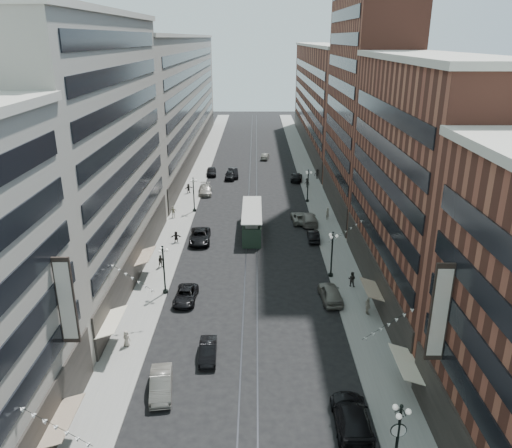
{
  "coord_description": "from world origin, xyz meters",
  "views": [
    {
      "loc": [
        0.58,
        -19.81,
        25.99
      ],
      "look_at": [
        0.58,
        36.21,
        5.0
      ],
      "focal_mm": 35.0,
      "sensor_mm": 36.0,
      "label": 1
    }
  ],
  "objects_px": {
    "car_extra_0": "(233,173)",
    "car_3": "(352,417)",
    "lamppost_sw_far": "(164,268)",
    "car_14": "(265,156)",
    "pedestrian_5": "(176,237)",
    "pedestrian_extra_1": "(189,188)",
    "lamppost_sw_mid": "(194,193)",
    "pedestrian_extra_0": "(307,183)",
    "car_11": "(300,217)",
    "lamppost_se_mid": "(308,185)",
    "car_2": "(186,295)",
    "streetcar": "(252,221)",
    "pedestrian_1": "(126,338)",
    "car_1": "(161,384)",
    "pedestrian_9": "(317,174)",
    "car_7": "(200,236)",
    "car_9": "(211,171)",
    "car_12": "(296,177)",
    "pedestrian_7": "(352,279)",
    "lamppost_se_near": "(398,437)",
    "lamppost_se_far": "(332,253)",
    "pedestrian_4": "(368,306)",
    "car_extra_1": "(309,219)",
    "car_5": "(208,351)",
    "car_4": "(331,293)",
    "pedestrian_6": "(173,212)",
    "car_13": "(230,175)",
    "pedestrian_8": "(327,214)",
    "car_10": "(313,236)",
    "pedestrian_2": "(161,261)",
    "car_8": "(205,190)"
  },
  "relations": [
    {
      "from": "car_12",
      "to": "pedestrian_extra_1",
      "type": "xyz_separation_m",
      "value": [
        -19.77,
        -8.59,
        0.22
      ]
    },
    {
      "from": "pedestrian_4",
      "to": "car_extra_0",
      "type": "bearing_deg",
      "value": 2.08
    },
    {
      "from": "car_10",
      "to": "car_12",
      "type": "distance_m",
      "value": 30.35
    },
    {
      "from": "pedestrian_1",
      "to": "pedestrian_extra_0",
      "type": "bearing_deg",
      "value": -89.25
    },
    {
      "from": "lamppost_se_mid",
      "to": "car_1",
      "type": "xyz_separation_m",
      "value": [
        -16.0,
        -47.97,
        -2.33
      ]
    },
    {
      "from": "car_11",
      "to": "car_12",
      "type": "distance_m",
      "value": 23.02
    },
    {
      "from": "streetcar",
      "to": "car_14",
      "type": "distance_m",
      "value": 45.33
    },
    {
      "from": "car_8",
      "to": "car_13",
      "type": "xyz_separation_m",
      "value": [
        3.9,
        9.99,
        0.02
      ]
    },
    {
      "from": "pedestrian_6",
      "to": "car_14",
      "type": "bearing_deg",
      "value": -114.29
    },
    {
      "from": "car_11",
      "to": "car_12",
      "type": "bearing_deg",
      "value": -96.35
    },
    {
      "from": "pedestrian_2",
      "to": "car_11",
      "type": "distance_m",
      "value": 24.12
    },
    {
      "from": "lamppost_se_mid",
      "to": "car_2",
      "type": "distance_m",
      "value": 37.24
    },
    {
      "from": "car_3",
      "to": "pedestrian_extra_1",
      "type": "xyz_separation_m",
      "value": [
        -18.71,
        56.6,
        0.1
      ]
    },
    {
      "from": "car_1",
      "to": "pedestrian_4",
      "type": "relative_size",
      "value": 2.65
    },
    {
      "from": "lamppost_sw_mid",
      "to": "pedestrian_8",
      "type": "distance_m",
      "value": 21.0
    },
    {
      "from": "car_extra_0",
      "to": "car_extra_1",
      "type": "distance_m",
      "value": 29.46
    },
    {
      "from": "lamppost_se_near",
      "to": "lamppost_se_far",
      "type": "distance_m",
      "value": 28.0
    },
    {
      "from": "car_5",
      "to": "car_12",
      "type": "distance_m",
      "value": 58.22
    },
    {
      "from": "pedestrian_1",
      "to": "car_7",
      "type": "height_order",
      "value": "pedestrian_1"
    },
    {
      "from": "car_extra_0",
      "to": "pedestrian_extra_1",
      "type": "xyz_separation_m",
      "value": [
        -7.39,
        -11.49,
        0.14
      ]
    },
    {
      "from": "car_1",
      "to": "car_2",
      "type": "xyz_separation_m",
      "value": [
        0.0,
        14.44,
        -0.11
      ]
    },
    {
      "from": "lamppost_sw_mid",
      "to": "pedestrian_extra_0",
      "type": "relative_size",
      "value": 3.21
    },
    {
      "from": "car_13",
      "to": "pedestrian_extra_0",
      "type": "relative_size",
      "value": 2.76
    },
    {
      "from": "pedestrian_6",
      "to": "lamppost_se_mid",
      "type": "bearing_deg",
      "value": -163.4
    },
    {
      "from": "car_3",
      "to": "pedestrian_5",
      "type": "height_order",
      "value": "car_3"
    },
    {
      "from": "car_1",
      "to": "pedestrian_extra_0",
      "type": "bearing_deg",
      "value": 65.57
    },
    {
      "from": "pedestrian_5",
      "to": "car_extra_0",
      "type": "relative_size",
      "value": 0.3
    },
    {
      "from": "lamppost_sw_mid",
      "to": "car_10",
      "type": "bearing_deg",
      "value": -33.95
    },
    {
      "from": "lamppost_se_near",
      "to": "car_14",
      "type": "relative_size",
      "value": 1.31
    },
    {
      "from": "lamppost_sw_mid",
      "to": "car_12",
      "type": "bearing_deg",
      "value": 46.43
    },
    {
      "from": "car_7",
      "to": "car_12",
      "type": "bearing_deg",
      "value": 60.2
    },
    {
      "from": "car_2",
      "to": "pedestrian_9",
      "type": "xyz_separation_m",
      "value": [
        19.3,
        47.94,
        0.42
      ]
    },
    {
      "from": "car_11",
      "to": "car_extra_0",
      "type": "distance_m",
      "value": 28.16
    },
    {
      "from": "car_3",
      "to": "car_9",
      "type": "distance_m",
      "value": 70.95
    },
    {
      "from": "car_12",
      "to": "pedestrian_extra_1",
      "type": "bearing_deg",
      "value": 30.07
    },
    {
      "from": "car_9",
      "to": "pedestrian_5",
      "type": "relative_size",
      "value": 3.05
    },
    {
      "from": "pedestrian_5",
      "to": "pedestrian_extra_1",
      "type": "relative_size",
      "value": 0.92
    },
    {
      "from": "lamppost_se_far",
      "to": "car_extra_1",
      "type": "bearing_deg",
      "value": 92.61
    },
    {
      "from": "lamppost_se_far",
      "to": "car_5",
      "type": "xyz_separation_m",
      "value": [
        -12.77,
        -15.48,
        -2.41
      ]
    },
    {
      "from": "car_extra_0",
      "to": "car_3",
      "type": "bearing_deg",
      "value": -86.46
    },
    {
      "from": "car_13",
      "to": "pedestrian_8",
      "type": "relative_size",
      "value": 2.53
    },
    {
      "from": "car_1",
      "to": "pedestrian_4",
      "type": "bearing_deg",
      "value": 24.1
    },
    {
      "from": "car_13",
      "to": "car_extra_1",
      "type": "relative_size",
      "value": 0.83
    },
    {
      "from": "pedestrian_7",
      "to": "pedestrian_extra_0",
      "type": "relative_size",
      "value": 1.01
    },
    {
      "from": "lamppost_sw_far",
      "to": "car_14",
      "type": "bearing_deg",
      "value": 79.46
    },
    {
      "from": "streetcar",
      "to": "car_12",
      "type": "relative_size",
      "value": 2.33
    },
    {
      "from": "car_4",
      "to": "pedestrian_4",
      "type": "bearing_deg",
      "value": 133.66
    },
    {
      "from": "pedestrian_5",
      "to": "car_extra_1",
      "type": "xyz_separation_m",
      "value": [
        18.55,
        7.51,
        -0.09
      ]
    },
    {
      "from": "streetcar",
      "to": "pedestrian_9",
      "type": "height_order",
      "value": "streetcar"
    },
    {
      "from": "car_2",
      "to": "car_4",
      "type": "bearing_deg",
      "value": 2.25
    }
  ]
}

